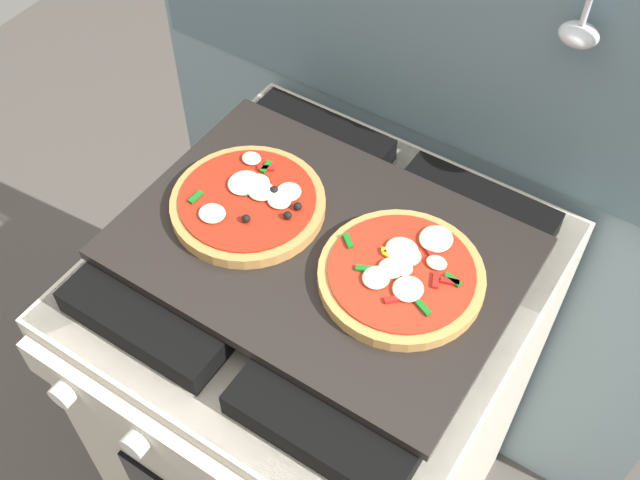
{
  "coord_description": "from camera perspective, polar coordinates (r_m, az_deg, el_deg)",
  "views": [
    {
      "loc": [
        0.37,
        -0.56,
        1.74
      ],
      "look_at": [
        0.0,
        0.0,
        0.93
      ],
      "focal_mm": 43.38,
      "sensor_mm": 36.0,
      "label": 1
    }
  ],
  "objects": [
    {
      "name": "pizza_right",
      "position": [
        1.02,
        6.06,
        -2.54
      ],
      "size": [
        0.22,
        0.22,
        0.03
      ],
      "color": "tan",
      "rests_on": "baking_tray"
    },
    {
      "name": "pizza_left",
      "position": [
        1.1,
        -5.22,
        2.87
      ],
      "size": [
        0.22,
        0.22,
        0.03
      ],
      "color": "#C18947",
      "rests_on": "baking_tray"
    },
    {
      "name": "kitchen_backsplash",
      "position": [
        1.36,
        7.85,
        5.37
      ],
      "size": [
        1.1,
        0.09,
        1.55
      ],
      "color": "#7A939E",
      "rests_on": "ground_plane"
    },
    {
      "name": "stove",
      "position": [
        1.45,
        -0.04,
        -12.03
      ],
      "size": [
        0.6,
        0.64,
        0.9
      ],
      "color": "beige",
      "rests_on": "ground_plane"
    },
    {
      "name": "baking_tray",
      "position": [
        1.07,
        0.0,
        -0.61
      ],
      "size": [
        0.54,
        0.38,
        0.02
      ],
      "primitive_type": "cube",
      "color": "black",
      "rests_on": "stove"
    }
  ]
}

